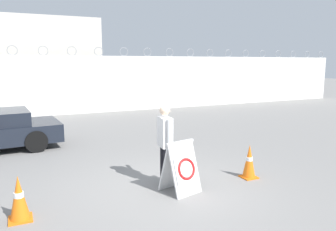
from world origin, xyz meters
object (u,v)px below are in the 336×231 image
at_px(barricade_sign, 181,167).
at_px(traffic_cone_near, 19,198).
at_px(traffic_cone_mid, 249,161).
at_px(security_guard, 165,140).

xyz_separation_m(barricade_sign, traffic_cone_near, (-3.01, 0.07, -0.14)).
distance_m(barricade_sign, traffic_cone_mid, 1.80).
relative_size(traffic_cone_near, traffic_cone_mid, 0.99).
bearing_deg(security_guard, traffic_cone_near, 104.57).
xyz_separation_m(security_guard, traffic_cone_mid, (1.90, -0.47, -0.59)).
xyz_separation_m(security_guard, traffic_cone_near, (-2.90, -0.48, -0.59)).
bearing_deg(security_guard, barricade_sign, -163.21).
xyz_separation_m(barricade_sign, security_guard, (-0.11, 0.55, 0.45)).
distance_m(traffic_cone_near, traffic_cone_mid, 4.81).
relative_size(security_guard, traffic_cone_mid, 2.24).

